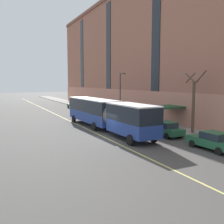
{
  "coord_description": "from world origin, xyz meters",
  "views": [
    {
      "loc": [
        -11.29,
        -24.01,
        5.7
      ],
      "look_at": [
        3.33,
        7.04,
        1.8
      ],
      "focal_mm": 42.0,
      "sensor_mm": 36.0,
      "label": 1
    }
  ],
  "objects_px": {
    "parked_car_silver_3": "(121,117)",
    "street_lamp": "(121,91)",
    "parked_car_green_6": "(213,141)",
    "parked_car_green_4": "(166,129)",
    "street_tree_mid_block": "(193,102)",
    "parked_car_green_1": "(74,105)",
    "parked_car_navy_0": "(94,110)",
    "city_bus": "(105,113)"
  },
  "relations": [
    {
      "from": "city_bus",
      "to": "parked_car_green_1",
      "type": "relative_size",
      "value": 4.18
    },
    {
      "from": "parked_car_green_1",
      "to": "street_lamp",
      "type": "xyz_separation_m",
      "value": [
        1.94,
        -18.82,
        3.65
      ]
    },
    {
      "from": "city_bus",
      "to": "parked_car_green_6",
      "type": "xyz_separation_m",
      "value": [
        4.6,
        -12.36,
        -1.29
      ]
    },
    {
      "from": "street_tree_mid_block",
      "to": "street_lamp",
      "type": "distance_m",
      "value": 14.44
    },
    {
      "from": "parked_car_silver_3",
      "to": "parked_car_green_6",
      "type": "height_order",
      "value": "same"
    },
    {
      "from": "parked_car_silver_3",
      "to": "parked_car_green_6",
      "type": "distance_m",
      "value": 16.58
    },
    {
      "from": "city_bus",
      "to": "parked_car_green_1",
      "type": "bearing_deg",
      "value": 80.87
    },
    {
      "from": "city_bus",
      "to": "parked_car_navy_0",
      "type": "distance_m",
      "value": 15.61
    },
    {
      "from": "city_bus",
      "to": "parked_car_silver_3",
      "type": "xyz_separation_m",
      "value": [
        4.41,
        4.22,
        -1.29
      ]
    },
    {
      "from": "parked_car_green_1",
      "to": "street_lamp",
      "type": "distance_m",
      "value": 19.27
    },
    {
      "from": "parked_car_silver_3",
      "to": "parked_car_green_1",
      "type": "bearing_deg",
      "value": 90.22
    },
    {
      "from": "parked_car_green_4",
      "to": "parked_car_silver_3",
      "type": "bearing_deg",
      "value": 90.44
    },
    {
      "from": "street_tree_mid_block",
      "to": "parked_car_green_6",
      "type": "bearing_deg",
      "value": -118.23
    },
    {
      "from": "parked_car_silver_3",
      "to": "street_lamp",
      "type": "height_order",
      "value": "street_lamp"
    },
    {
      "from": "street_tree_mid_block",
      "to": "city_bus",
      "type": "bearing_deg",
      "value": 141.53
    },
    {
      "from": "parked_car_green_4",
      "to": "street_tree_mid_block",
      "type": "distance_m",
      "value": 4.37
    },
    {
      "from": "parked_car_navy_0",
      "to": "parked_car_green_6",
      "type": "relative_size",
      "value": 0.97
    },
    {
      "from": "parked_car_navy_0",
      "to": "street_tree_mid_block",
      "type": "xyz_separation_m",
      "value": [
        3.45,
        -21.17,
        2.74
      ]
    },
    {
      "from": "parked_car_green_1",
      "to": "parked_car_green_6",
      "type": "bearing_deg",
      "value": -89.6
    },
    {
      "from": "parked_car_silver_3",
      "to": "parked_car_green_6",
      "type": "xyz_separation_m",
      "value": [
        0.19,
        -16.58,
        0.0
      ]
    },
    {
      "from": "parked_car_green_1",
      "to": "parked_car_silver_3",
      "type": "relative_size",
      "value": 1.02
    },
    {
      "from": "parked_car_navy_0",
      "to": "parked_car_silver_3",
      "type": "xyz_separation_m",
      "value": [
        -0.02,
        -10.7,
        0.0
      ]
    },
    {
      "from": "parked_car_green_4",
      "to": "street_lamp",
      "type": "xyz_separation_m",
      "value": [
        1.78,
        14.01,
        3.65
      ]
    },
    {
      "from": "parked_car_green_4",
      "to": "parked_car_green_6",
      "type": "distance_m",
      "value": 6.42
    },
    {
      "from": "parked_car_silver_3",
      "to": "parked_car_green_4",
      "type": "bearing_deg",
      "value": -89.56
    },
    {
      "from": "parked_car_navy_0",
      "to": "street_tree_mid_block",
      "type": "relative_size",
      "value": 0.67
    },
    {
      "from": "parked_car_silver_3",
      "to": "street_tree_mid_block",
      "type": "xyz_separation_m",
      "value": [
        3.47,
        -10.48,
        2.74
      ]
    },
    {
      "from": "parked_car_navy_0",
      "to": "parked_car_green_4",
      "type": "xyz_separation_m",
      "value": [
        0.06,
        -20.86,
        -0.0
      ]
    },
    {
      "from": "parked_car_green_4",
      "to": "parked_car_navy_0",
      "type": "bearing_deg",
      "value": 90.16
    },
    {
      "from": "street_lamp",
      "to": "city_bus",
      "type": "bearing_deg",
      "value": -127.82
    },
    {
      "from": "parked_car_green_6",
      "to": "parked_car_navy_0",
      "type": "bearing_deg",
      "value": 90.36
    },
    {
      "from": "parked_car_silver_3",
      "to": "street_lamp",
      "type": "bearing_deg",
      "value": 64.23
    },
    {
      "from": "city_bus",
      "to": "parked_car_navy_0",
      "type": "relative_size",
      "value": 4.14
    },
    {
      "from": "parked_car_navy_0",
      "to": "parked_car_green_1",
      "type": "xyz_separation_m",
      "value": [
        -0.11,
        11.97,
        0.0
      ]
    },
    {
      "from": "parked_car_green_4",
      "to": "street_lamp",
      "type": "relative_size",
      "value": 0.62
    },
    {
      "from": "parked_car_silver_3",
      "to": "street_tree_mid_block",
      "type": "height_order",
      "value": "street_tree_mid_block"
    },
    {
      "from": "street_tree_mid_block",
      "to": "parked_car_green_1",
      "type": "bearing_deg",
      "value": 96.12
    },
    {
      "from": "city_bus",
      "to": "street_tree_mid_block",
      "type": "distance_m",
      "value": 10.16
    },
    {
      "from": "parked_car_green_6",
      "to": "city_bus",
      "type": "bearing_deg",
      "value": 110.39
    },
    {
      "from": "parked_car_green_1",
      "to": "parked_car_silver_3",
      "type": "height_order",
      "value": "same"
    },
    {
      "from": "parked_car_green_1",
      "to": "parked_car_silver_3",
      "type": "xyz_separation_m",
      "value": [
        0.09,
        -22.67,
        -0.0
      ]
    },
    {
      "from": "parked_car_silver_3",
      "to": "city_bus",
      "type": "bearing_deg",
      "value": -136.22
    }
  ]
}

